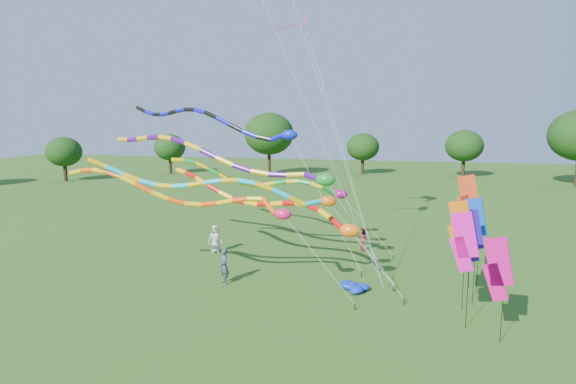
% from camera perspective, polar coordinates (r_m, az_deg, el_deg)
% --- Properties ---
extents(ground, '(160.00, 160.00, 0.00)m').
position_cam_1_polar(ground, '(20.52, 3.50, -15.18)').
color(ground, '#265717').
rests_on(ground, ground).
extents(tree_ring, '(121.41, 117.13, 9.57)m').
position_cam_1_polar(tree_ring, '(20.98, 0.04, 1.06)').
color(tree_ring, '#382314').
rests_on(tree_ring, ground).
extents(tube_kite_red, '(13.37, 5.36, 5.91)m').
position_cam_1_polar(tube_kite_red, '(25.42, -0.98, -1.70)').
color(tube_kite_red, black).
rests_on(tube_kite_red, ground).
extents(tube_kite_orange, '(13.53, 1.29, 6.57)m').
position_cam_1_polar(tube_kite_orange, '(22.33, -10.48, -0.56)').
color(tube_kite_orange, black).
rests_on(tube_kite_orange, ground).
extents(tube_kite_purple, '(17.19, 4.43, 8.03)m').
position_cam_1_polar(tube_kite_purple, '(26.75, -6.48, 3.81)').
color(tube_kite_purple, black).
rests_on(tube_kite_purple, ground).
extents(tube_kite_blue, '(15.63, 5.27, 9.71)m').
position_cam_1_polar(tube_kite_blue, '(29.26, -7.90, 8.12)').
color(tube_kite_blue, black).
rests_on(tube_kite_blue, ground).
extents(tube_kite_cyan, '(13.61, 3.87, 7.03)m').
position_cam_1_polar(tube_kite_cyan, '(22.20, -5.97, 0.39)').
color(tube_kite_cyan, black).
rests_on(tube_kite_cyan, ground).
extents(tube_kite_green, '(13.12, 1.62, 6.50)m').
position_cam_1_polar(tube_kite_green, '(28.71, -1.25, 1.12)').
color(tube_kite_green, black).
rests_on(tube_kite_green, ground).
extents(delta_kite_high_c, '(7.24, 5.77, 15.12)m').
position_cam_1_polar(delta_kite_high_c, '(28.52, 1.89, 19.56)').
color(delta_kite_high_c, black).
rests_on(delta_kite_high_c, ground).
extents(banner_pole_red, '(1.16, 0.16, 5.68)m').
position_cam_1_polar(banner_pole_red, '(24.76, 20.55, -0.91)').
color(banner_pole_red, black).
rests_on(banner_pole_red, ground).
extents(banner_pole_blue_a, '(1.16, 0.25, 4.38)m').
position_cam_1_polar(banner_pole_blue_a, '(23.02, 20.80, -4.89)').
color(banner_pole_blue_a, black).
rests_on(banner_pole_blue_a, ground).
extents(banner_pole_magenta_a, '(1.14, 0.39, 4.75)m').
position_cam_1_polar(banner_pole_magenta_a, '(20.21, 20.11, -5.62)').
color(banner_pole_magenta_a, black).
rests_on(banner_pole_magenta_a, ground).
extents(banner_pole_magenta_b, '(1.12, 0.48, 4.08)m').
position_cam_1_polar(banner_pole_magenta_b, '(19.49, 23.60, -8.37)').
color(banner_pole_magenta_b, black).
rests_on(banner_pole_magenta_b, ground).
extents(banner_pole_orange, '(1.13, 0.44, 4.87)m').
position_cam_1_polar(banner_pole_orange, '(22.06, 19.75, -4.10)').
color(banner_pole_orange, black).
rests_on(banner_pole_orange, ground).
extents(banner_pole_blue_b, '(1.09, 0.54, 4.64)m').
position_cam_1_polar(banner_pole_blue_b, '(24.57, 21.28, -3.47)').
color(banner_pole_blue_b, black).
rests_on(banner_pole_blue_b, ground).
extents(blue_nylon_heap, '(1.58, 1.27, 0.47)m').
position_cam_1_polar(blue_nylon_heap, '(23.97, 7.87, -11.12)').
color(blue_nylon_heap, '#0D2DB2').
rests_on(blue_nylon_heap, ground).
extents(person_a, '(0.99, 0.83, 1.73)m').
position_cam_1_polar(person_a, '(30.52, -8.61, -5.52)').
color(person_a, '#BBBAA9').
rests_on(person_a, ground).
extents(person_b, '(0.78, 0.80, 1.86)m').
position_cam_1_polar(person_b, '(24.81, -7.58, -8.67)').
color(person_b, '#393F51').
rests_on(person_b, ground).
extents(person_c, '(0.84, 0.92, 1.54)m').
position_cam_1_polar(person_c, '(30.95, 9.01, -5.51)').
color(person_c, maroon).
rests_on(person_c, ground).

